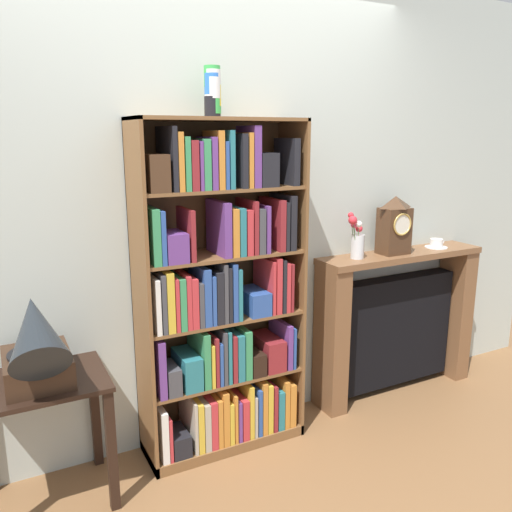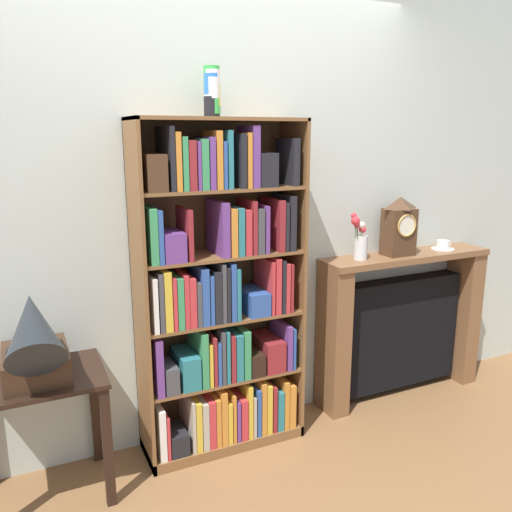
{
  "view_description": "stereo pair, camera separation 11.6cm",
  "coord_description": "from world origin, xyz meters",
  "px_view_note": "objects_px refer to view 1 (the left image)",
  "views": [
    {
      "loc": [
        -1.08,
        -2.39,
        1.74
      ],
      "look_at": [
        0.21,
        0.1,
        1.08
      ],
      "focal_mm": 36.61,
      "sensor_mm": 36.0,
      "label": 1
    },
    {
      "loc": [
        -0.98,
        -2.44,
        1.74
      ],
      "look_at": [
        0.21,
        0.1,
        1.08
      ],
      "focal_mm": 36.61,
      "sensor_mm": 36.0,
      "label": 2
    }
  ],
  "objects_px": {
    "fireplace_mantel": "(395,323)",
    "flower_vase": "(357,240)",
    "side_table_left": "(42,410)",
    "gramophone": "(36,345)",
    "mantel_clock": "(394,225)",
    "cup_stack": "(213,92)",
    "bookshelf": "(222,306)",
    "teacup_with_saucer": "(436,244)"
  },
  "relations": [
    {
      "from": "flower_vase",
      "to": "fireplace_mantel",
      "type": "bearing_deg",
      "value": 3.7
    },
    {
      "from": "fireplace_mantel",
      "to": "flower_vase",
      "type": "xyz_separation_m",
      "value": [
        -0.38,
        -0.02,
        0.62
      ]
    },
    {
      "from": "side_table_left",
      "to": "fireplace_mantel",
      "type": "relative_size",
      "value": 0.52
    },
    {
      "from": "side_table_left",
      "to": "flower_vase",
      "type": "xyz_separation_m",
      "value": [
        1.88,
        0.1,
        0.62
      ]
    },
    {
      "from": "gramophone",
      "to": "mantel_clock",
      "type": "xyz_separation_m",
      "value": [
        2.18,
        0.18,
        0.33
      ]
    },
    {
      "from": "bookshelf",
      "to": "cup_stack",
      "type": "distance_m",
      "value": 1.12
    },
    {
      "from": "cup_stack",
      "to": "teacup_with_saucer",
      "type": "height_order",
      "value": "cup_stack"
    },
    {
      "from": "bookshelf",
      "to": "side_table_left",
      "type": "relative_size",
      "value": 2.87
    },
    {
      "from": "side_table_left",
      "to": "flower_vase",
      "type": "relative_size",
      "value": 2.17
    },
    {
      "from": "cup_stack",
      "to": "fireplace_mantel",
      "type": "xyz_separation_m",
      "value": [
        1.33,
        0.03,
        -1.46
      ]
    },
    {
      "from": "gramophone",
      "to": "bookshelf",
      "type": "bearing_deg",
      "value": 8.4
    },
    {
      "from": "mantel_clock",
      "to": "flower_vase",
      "type": "height_order",
      "value": "mantel_clock"
    },
    {
      "from": "bookshelf",
      "to": "fireplace_mantel",
      "type": "xyz_separation_m",
      "value": [
        1.31,
        0.06,
        -0.34
      ]
    },
    {
      "from": "side_table_left",
      "to": "cup_stack",
      "type": "bearing_deg",
      "value": 5.6
    },
    {
      "from": "gramophone",
      "to": "fireplace_mantel",
      "type": "bearing_deg",
      "value": 5.15
    },
    {
      "from": "flower_vase",
      "to": "teacup_with_saucer",
      "type": "relative_size",
      "value": 1.94
    },
    {
      "from": "flower_vase",
      "to": "teacup_with_saucer",
      "type": "distance_m",
      "value": 0.69
    },
    {
      "from": "flower_vase",
      "to": "teacup_with_saucer",
      "type": "bearing_deg",
      "value": 0.14
    },
    {
      "from": "cup_stack",
      "to": "gramophone",
      "type": "distance_m",
      "value": 1.46
    },
    {
      "from": "cup_stack",
      "to": "flower_vase",
      "type": "bearing_deg",
      "value": 0.32
    },
    {
      "from": "bookshelf",
      "to": "flower_vase",
      "type": "bearing_deg",
      "value": 2.4
    },
    {
      "from": "fireplace_mantel",
      "to": "flower_vase",
      "type": "bearing_deg",
      "value": -176.3
    },
    {
      "from": "flower_vase",
      "to": "bookshelf",
      "type": "bearing_deg",
      "value": -177.6
    },
    {
      "from": "bookshelf",
      "to": "side_table_left",
      "type": "bearing_deg",
      "value": -176.53
    },
    {
      "from": "cup_stack",
      "to": "side_table_left",
      "type": "xyz_separation_m",
      "value": [
        -0.93,
        -0.09,
        -1.46
      ]
    },
    {
      "from": "gramophone",
      "to": "mantel_clock",
      "type": "relative_size",
      "value": 1.41
    },
    {
      "from": "bookshelf",
      "to": "flower_vase",
      "type": "relative_size",
      "value": 6.24
    },
    {
      "from": "bookshelf",
      "to": "cup_stack",
      "type": "relative_size",
      "value": 7.37
    },
    {
      "from": "mantel_clock",
      "to": "flower_vase",
      "type": "bearing_deg",
      "value": 179.81
    },
    {
      "from": "mantel_clock",
      "to": "teacup_with_saucer",
      "type": "relative_size",
      "value": 2.48
    },
    {
      "from": "mantel_clock",
      "to": "flower_vase",
      "type": "relative_size",
      "value": 1.28
    },
    {
      "from": "bookshelf",
      "to": "flower_vase",
      "type": "distance_m",
      "value": 0.97
    },
    {
      "from": "gramophone",
      "to": "teacup_with_saucer",
      "type": "distance_m",
      "value": 2.58
    },
    {
      "from": "gramophone",
      "to": "teacup_with_saucer",
      "type": "xyz_separation_m",
      "value": [
        2.57,
        0.18,
        0.17
      ]
    },
    {
      "from": "mantel_clock",
      "to": "teacup_with_saucer",
      "type": "distance_m",
      "value": 0.42
    },
    {
      "from": "fireplace_mantel",
      "to": "teacup_with_saucer",
      "type": "xyz_separation_m",
      "value": [
        0.31,
        -0.02,
        0.53
      ]
    },
    {
      "from": "cup_stack",
      "to": "teacup_with_saucer",
      "type": "distance_m",
      "value": 1.89
    },
    {
      "from": "gramophone",
      "to": "flower_vase",
      "type": "distance_m",
      "value": 1.91
    },
    {
      "from": "fireplace_mantel",
      "to": "bookshelf",
      "type": "bearing_deg",
      "value": -177.22
    },
    {
      "from": "bookshelf",
      "to": "cup_stack",
      "type": "xyz_separation_m",
      "value": [
        -0.02,
        0.03,
        1.12
      ]
    },
    {
      "from": "cup_stack",
      "to": "fireplace_mantel",
      "type": "height_order",
      "value": "cup_stack"
    },
    {
      "from": "gramophone",
      "to": "mantel_clock",
      "type": "bearing_deg",
      "value": 4.67
    }
  ]
}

